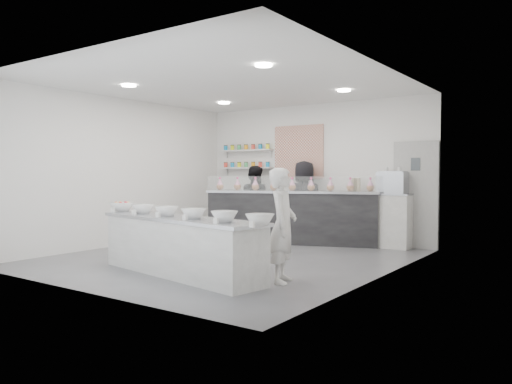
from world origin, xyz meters
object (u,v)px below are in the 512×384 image
at_px(staff_right, 304,201).
at_px(espresso_machine, 393,183).
at_px(espresso_ledge, 375,220).
at_px(staff_left, 254,201).
at_px(prep_counter, 180,246).
at_px(woman_prep, 283,225).
at_px(back_bar, 292,217).

bearing_deg(staff_right, espresso_machine, 173.86).
height_order(espresso_ledge, espresso_machine, espresso_machine).
height_order(espresso_ledge, staff_left, staff_left).
bearing_deg(prep_counter, woman_prep, 26.48).
bearing_deg(staff_right, back_bar, 71.29).
xyz_separation_m(prep_counter, staff_right, (-0.29, 4.15, 0.45)).
relative_size(staff_left, staff_right, 0.94).
bearing_deg(woman_prep, staff_left, 18.85).
height_order(back_bar, staff_left, staff_left).
distance_m(prep_counter, espresso_ledge, 4.50).
bearing_deg(prep_counter, staff_left, 121.29).
relative_size(back_bar, espresso_ledge, 2.47).
relative_size(espresso_machine, staff_right, 0.31).
relative_size(espresso_ledge, espresso_machine, 2.64).
xyz_separation_m(back_bar, espresso_machine, (1.94, 0.60, 0.73)).
distance_m(espresso_machine, staff_right, 1.94).
relative_size(espresso_ledge, staff_left, 0.88).
bearing_deg(staff_left, woman_prep, 116.34).
bearing_deg(back_bar, staff_left, 141.89).
distance_m(prep_counter, staff_left, 4.47).
distance_m(prep_counter, back_bar, 3.74).
height_order(prep_counter, espresso_machine, espresso_machine).
distance_m(back_bar, staff_left, 1.38).
relative_size(prep_counter, woman_prep, 1.99).
bearing_deg(staff_right, woman_prep, 103.93).
bearing_deg(prep_counter, back_bar, 105.16).
xyz_separation_m(espresso_ledge, staff_right, (-1.53, -0.18, 0.33)).
bearing_deg(espresso_ledge, back_bar, -159.15).
bearing_deg(staff_right, staff_left, -11.58).
relative_size(prep_counter, espresso_machine, 5.62).
distance_m(back_bar, espresso_machine, 2.16).
bearing_deg(espresso_machine, staff_right, -174.56).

